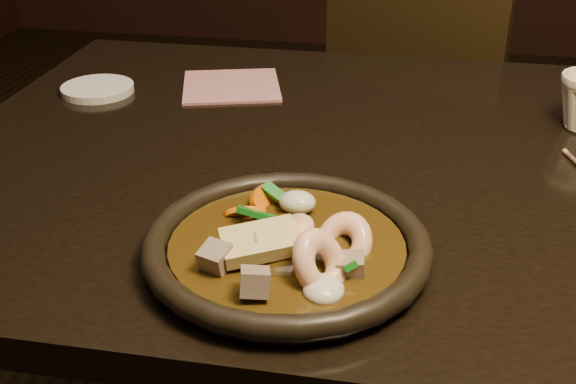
# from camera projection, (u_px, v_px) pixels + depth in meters

# --- Properties ---
(table) EXTENTS (1.60, 0.90, 0.75)m
(table) POSITION_uv_depth(u_px,v_px,m) (511.00, 215.00, 1.00)
(table) COLOR black
(table) RESTS_ON floor
(chair) EXTENTS (0.52, 0.52, 0.87)m
(chair) POSITION_uv_depth(u_px,v_px,m) (422.00, 138.00, 1.72)
(chair) COLOR black
(chair) RESTS_ON floor
(plate) EXTENTS (0.30, 0.30, 0.03)m
(plate) POSITION_uv_depth(u_px,v_px,m) (287.00, 247.00, 0.75)
(plate) COLOR black
(plate) RESTS_ON table
(stirfry) EXTENTS (0.18, 0.22, 0.07)m
(stirfry) POSITION_uv_depth(u_px,v_px,m) (291.00, 246.00, 0.75)
(stirfry) COLOR #342309
(stirfry) RESTS_ON plate
(saucer_left) EXTENTS (0.12, 0.12, 0.01)m
(saucer_left) POSITION_uv_depth(u_px,v_px,m) (98.00, 89.00, 1.20)
(saucer_left) COLOR white
(saucer_left) RESTS_ON table
(napkin) EXTENTS (0.20, 0.20, 0.00)m
(napkin) POSITION_uv_depth(u_px,v_px,m) (231.00, 86.00, 1.23)
(napkin) COLOR #B77075
(napkin) RESTS_ON table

